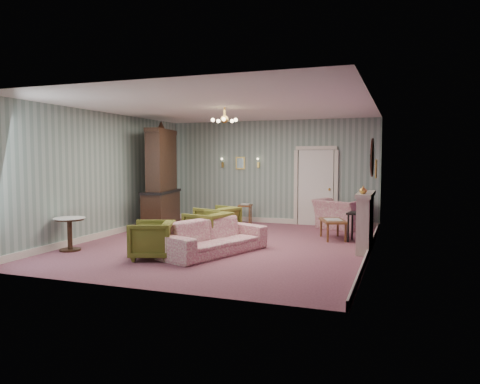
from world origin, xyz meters
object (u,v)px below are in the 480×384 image
at_px(olive_chair_b, 208,227).
at_px(fireplace, 365,221).
at_px(olive_chair_a, 152,238).
at_px(side_table_black, 358,227).
at_px(olive_chair_c, 217,221).
at_px(wingback_chair, 342,209).
at_px(coffee_table, 333,229).
at_px(pedestal_table, 70,234).
at_px(sofa_chintz, 214,231).
at_px(dresser, 161,176).

distance_m(olive_chair_b, fireplace, 3.19).
relative_size(olive_chair_a, side_table_black, 1.17).
bearing_deg(olive_chair_b, fireplace, 117.82).
height_order(fireplace, side_table_black, fireplace).
bearing_deg(fireplace, olive_chair_c, 176.88).
bearing_deg(side_table_black, olive_chair_c, -167.78).
bearing_deg(wingback_chair, olive_chair_b, 82.90).
bearing_deg(fireplace, coffee_table, 127.68).
distance_m(olive_chair_c, wingback_chair, 3.49).
bearing_deg(side_table_black, wingback_chair, 108.19).
relative_size(fireplace, coffee_table, 1.58).
bearing_deg(side_table_black, pedestal_table, -151.27).
bearing_deg(pedestal_table, sofa_chintz, 14.31).
bearing_deg(fireplace, sofa_chintz, -153.52).
height_order(olive_chair_b, olive_chair_c, olive_chair_c).
relative_size(olive_chair_b, fireplace, 0.58).
bearing_deg(coffee_table, olive_chair_a, -131.81).
relative_size(dresser, coffee_table, 3.10).
distance_m(olive_chair_a, wingback_chair, 5.54).
bearing_deg(dresser, olive_chair_c, -34.93).
bearing_deg(pedestal_table, coffee_table, 33.03).
relative_size(olive_chair_b, olive_chair_c, 0.98).
relative_size(olive_chair_c, side_table_black, 1.26).
relative_size(coffee_table, pedestal_table, 1.33).
bearing_deg(wingback_chair, dresser, 46.34).
height_order(wingback_chair, dresser, dresser).
height_order(wingback_chair, coffee_table, wingback_chair).
height_order(dresser, coffee_table, dresser).
height_order(olive_chair_c, coffee_table, olive_chair_c).
xyz_separation_m(dresser, coffee_table, (4.45, -0.05, -1.14)).
xyz_separation_m(wingback_chair, pedestal_table, (-4.71, -4.70, -0.19)).
bearing_deg(coffee_table, pedestal_table, -146.97).
distance_m(olive_chair_b, pedestal_table, 2.75).
bearing_deg(olive_chair_a, sofa_chintz, 112.44).
bearing_deg(wingback_chair, olive_chair_a, 86.41).
relative_size(olive_chair_c, wingback_chair, 0.69).
distance_m(olive_chair_b, sofa_chintz, 0.70).
bearing_deg(coffee_table, side_table_black, -16.45).
relative_size(olive_chair_a, coffee_table, 0.86).
distance_m(sofa_chintz, wingback_chair, 4.42).
height_order(wingback_chair, fireplace, fireplace).
xyz_separation_m(olive_chair_b, olive_chair_c, (-0.19, 0.94, 0.01)).
distance_m(olive_chair_a, dresser, 3.73).
xyz_separation_m(sofa_chintz, pedestal_table, (-2.81, -0.72, -0.11)).
bearing_deg(sofa_chintz, dresser, 66.79).
height_order(olive_chair_b, pedestal_table, olive_chair_b).
bearing_deg(dresser, coffee_table, -11.17).
height_order(olive_chair_c, sofa_chintz, sofa_chintz).
relative_size(olive_chair_a, dresser, 0.28).
xyz_separation_m(olive_chair_a, olive_chair_b, (0.51, 1.37, 0.02)).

